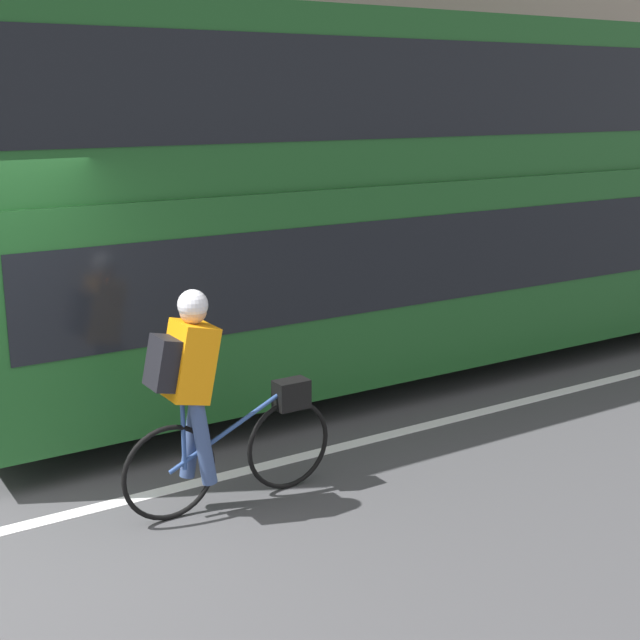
{
  "coord_description": "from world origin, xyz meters",
  "views": [
    {
      "loc": [
        -0.86,
        -5.69,
        2.94
      ],
      "look_at": [
        3.26,
        0.76,
        1.0
      ],
      "focal_mm": 50.0,
      "sensor_mm": 36.0,
      "label": 1
    }
  ],
  "objects": [
    {
      "name": "cyclist_on_bike",
      "position": [
        1.68,
        -0.22,
        0.89
      ],
      "size": [
        1.68,
        0.32,
        1.65
      ],
      "color": "black",
      "rests_on": "ground_plane"
    },
    {
      "name": "bus",
      "position": [
        5.85,
        1.96,
        2.03
      ],
      "size": [
        11.03,
        2.56,
        3.67
      ],
      "color": "black",
      "rests_on": "ground_plane"
    },
    {
      "name": "street_sign_post",
      "position": [
        2.24,
        4.77,
        1.6
      ],
      "size": [
        0.36,
        0.09,
        2.69
      ],
      "color": "#59595B",
      "rests_on": "sidewalk_curb"
    }
  ]
}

